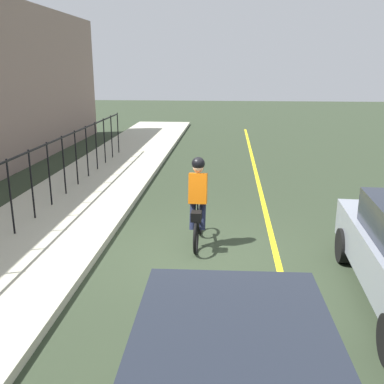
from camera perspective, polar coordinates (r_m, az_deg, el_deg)
The scene contains 5 objects.
ground_plane at distance 8.66m, azimuth 0.17°, elevation -8.20°, with size 80.00×80.00×0.00m, color #2B3624.
lane_line_centre at distance 8.70m, azimuth 10.85°, elevation -8.39°, with size 36.00×0.12×0.01m, color yellow.
sidewalk at distance 9.50m, azimuth -20.87°, elevation -6.57°, with size 40.00×3.20×0.15m, color #B3B19A.
iron_fence at distance 10.19m, azimuth -21.18°, elevation 1.72°, with size 17.27×0.04×1.60m.
cyclist_lead at distance 8.87m, azimuth 0.77°, elevation -1.32°, with size 1.71×0.37×1.83m.
Camera 1 is at (-7.89, -0.62, 3.53)m, focal length 41.53 mm.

